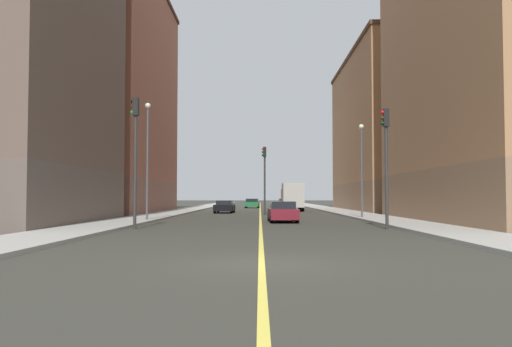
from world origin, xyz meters
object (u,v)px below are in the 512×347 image
building_right_corner (19,26)px  traffic_light_left_near (386,151)px  building_left_near (489,31)px  street_lamp_right_near (147,149)px  car_silver (284,203)px  box_truck (292,196)px  car_black (225,207)px  street_lamp_left_near (362,160)px  car_maroon (283,212)px  building_left_mid (385,133)px  traffic_light_median_far (265,171)px  car_green (252,203)px  traffic_light_right_near (135,145)px  building_right_midblock (117,97)px

building_right_corner → traffic_light_left_near: 22.37m
building_left_near → street_lamp_right_near: bearing=176.0°
car_silver → box_truck: 18.67m
car_black → box_truck: 9.90m
street_lamp_left_near → car_maroon: (-5.92, -4.46, -3.61)m
car_silver → building_left_mid: bearing=-58.6°
street_lamp_left_near → car_black: street_lamp_left_near is taller
building_left_near → traffic_light_median_far: size_ratio=3.97×
street_lamp_left_near → car_silver: size_ratio=1.46×
building_left_near → car_green: 46.45m
traffic_light_left_near → car_maroon: traffic_light_left_near is taller
traffic_light_right_near → box_truck: bearing=73.1°
car_maroon → car_black: size_ratio=1.01×
building_right_midblock → traffic_light_right_near: (7.91, -25.66, -7.28)m
car_maroon → building_left_mid: bearing=64.1°
traffic_light_median_far → street_lamp_right_near: size_ratio=0.79×
building_right_midblock → traffic_light_left_near: building_right_midblock is taller
building_left_mid → street_lamp_right_near: 34.15m
traffic_light_median_far → car_black: traffic_light_median_far is taller
building_right_midblock → car_maroon: 26.48m
building_right_corner → car_maroon: size_ratio=5.06×
building_left_mid → building_right_midblock: size_ratio=1.11×
traffic_light_left_near → building_right_midblock: bearing=128.7°
traffic_light_median_far → box_truck: traffic_light_median_far is taller
building_left_mid → traffic_light_left_near: bearing=-103.2°
car_maroon → car_black: car_maroon is taller
building_right_corner → building_right_midblock: 21.54m
traffic_light_left_near → car_black: 27.76m
street_lamp_left_near → car_maroon: 8.24m
building_left_mid → street_lamp_left_near: 23.49m
building_right_midblock → building_left_mid: bearing=15.8°
car_green → building_left_mid: bearing=-43.8°
box_truck → street_lamp_left_near: bearing=-79.7°
traffic_light_right_near → car_black: size_ratio=1.46×
building_right_corner → building_right_midblock: (-0.00, 21.54, -0.14)m
traffic_light_median_far → car_black: (-3.88, 5.55, -3.28)m
street_lamp_left_near → car_maroon: size_ratio=1.46×
building_left_mid → street_lamp_right_near: bearing=-129.6°
building_right_midblock → box_truck: building_right_midblock is taller
street_lamp_left_near → car_black: (-10.84, 14.00, -3.64)m
traffic_light_left_near → traffic_light_right_near: bearing=180.0°
building_left_mid → building_right_midblock: bearing=-164.2°
traffic_light_left_near → street_lamp_left_near: bearing=85.1°
building_left_near → building_right_corner: bearing=-176.0°
building_left_near → traffic_light_right_near: 22.82m
street_lamp_right_near → box_truck: street_lamp_right_near is taller
street_lamp_left_near → building_left_mid: bearing=72.5°
car_silver → car_black: car_silver is taller
traffic_light_left_near → car_maroon: 9.38m
car_black → building_left_near: bearing=-47.9°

